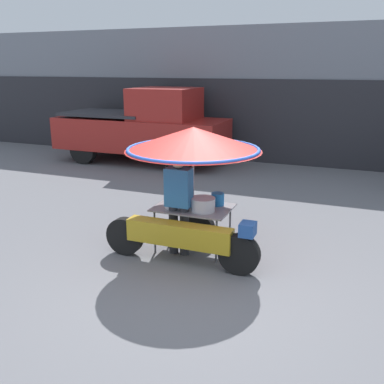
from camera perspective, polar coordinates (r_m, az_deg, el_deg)
name	(u,v)px	position (r m, az deg, el deg)	size (l,w,h in m)	color
ground_plane	(195,283)	(5.76, 0.36, -12.00)	(36.00, 36.00, 0.00)	slate
shopfront_building	(298,95)	(13.50, 14.01, 12.44)	(28.00, 2.06, 3.86)	gray
vendor_motorcycle_cart	(192,156)	(6.24, 0.02, 4.87)	(2.35, 2.01, 1.90)	black
vendor_person	(179,200)	(6.29, -1.78, -1.03)	(0.38, 0.22, 1.54)	#2D2D33
pickup_truck	(145,128)	(12.60, -6.29, 8.50)	(5.02, 1.79, 2.17)	black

